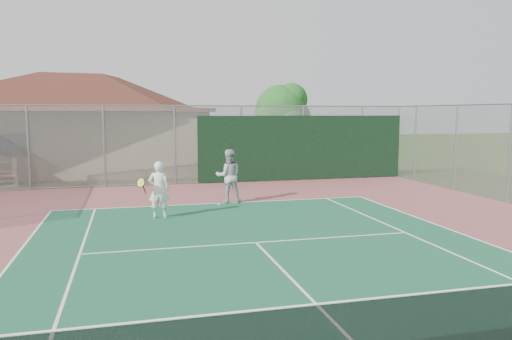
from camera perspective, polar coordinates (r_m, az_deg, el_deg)
The scene contains 7 objects.
tennis_net at distance 6.57m, azimuth 14.62°, elevation -17.87°, with size 11.85×0.08×1.10m.
back_fence at distance 22.81m, azimuth -1.44°, elevation 2.75°, with size 20.08×0.11×3.53m.
side_fence_right at distance 21.99m, azimuth 21.86°, elevation 2.34°, with size 0.08×9.00×3.50m.
clubhouse at distance 29.13m, azimuth -19.13°, elevation 6.15°, with size 14.95×10.46×6.21m.
tree at distance 28.37m, azimuth 3.04°, elevation 6.56°, with size 3.47×3.29×4.84m.
player_white_front at distance 15.35m, azimuth -11.06°, elevation -2.28°, with size 1.08×0.75×1.73m.
player_grey_back at distance 17.69m, azimuth -3.16°, elevation -0.74°, with size 0.93×0.73×1.89m.
Camera 1 is at (-2.96, -5.21, 3.21)m, focal length 35.00 mm.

